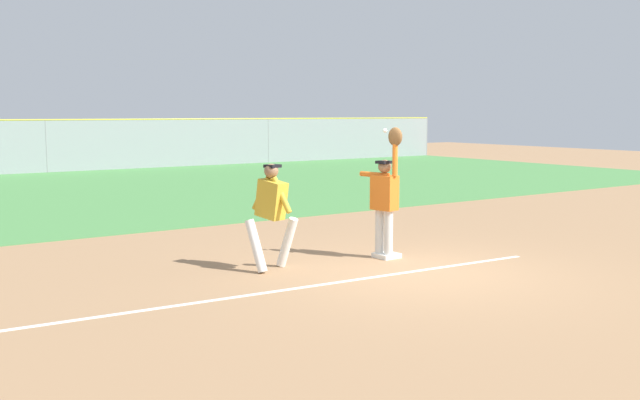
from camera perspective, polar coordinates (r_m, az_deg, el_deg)
ground_plane at (r=11.58m, az=7.73°, el=-5.70°), size 73.29×73.29×0.00m
outfield_grass at (r=24.40m, az=-16.04°, el=0.75°), size 43.39×17.14×0.01m
chalk_foul_line at (r=9.83m, az=-9.62°, el=-8.01°), size 11.99×0.77×0.01m
first_base at (r=12.66m, az=5.30°, el=-4.40°), size 0.40×0.40×0.08m
fielder at (r=12.44m, az=5.20°, el=0.44°), size 0.35×0.89×2.28m
runner at (r=11.50m, az=-3.86°, el=-0.70°), size 0.85×0.83×1.72m
baseball at (r=12.26m, az=5.19°, el=5.51°), size 0.07×0.07×0.07m
outfield_fence at (r=32.54m, az=-20.90°, el=4.03°), size 43.47×0.08×2.26m
parked_car_tan at (r=35.96m, az=-19.37°, el=3.60°), size 4.48×2.27×1.25m
parked_car_blue at (r=37.76m, az=-13.15°, el=3.95°), size 4.55×2.42×1.25m
parked_car_black at (r=40.14m, az=-6.49°, el=4.26°), size 4.52×2.35×1.25m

